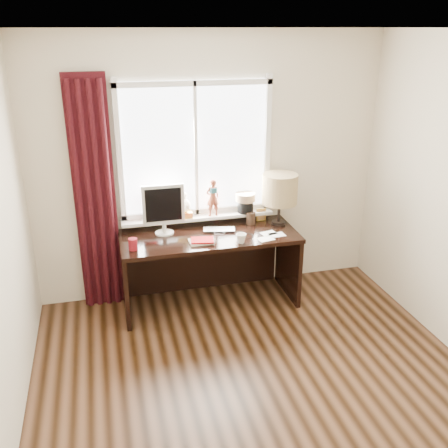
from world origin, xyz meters
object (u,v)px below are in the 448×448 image
object	(u,v)px
mug	(241,238)
monitor	(163,206)
desk	(207,253)
laptop	(219,230)
table_lamp	(280,190)
red_cup	(133,244)

from	to	relation	value
mug	monitor	bearing A→B (deg)	149.01
monitor	desk	bearing A→B (deg)	-4.35
laptop	desk	bearing A→B (deg)	175.98
laptop	monitor	world-z (taller)	monitor
table_lamp	mug	bearing A→B (deg)	-143.80
laptop	red_cup	bearing A→B (deg)	-152.70
monitor	table_lamp	distance (m)	1.16
monitor	mug	bearing A→B (deg)	-30.99
laptop	table_lamp	world-z (taller)	table_lamp
laptop	red_cup	distance (m)	0.88
desk	mug	bearing A→B (deg)	-56.24
desk	monitor	bearing A→B (deg)	175.65
red_cup	table_lamp	xyz separation A→B (m)	(1.48, 0.27, 0.31)
red_cup	monitor	xyz separation A→B (m)	(0.32, 0.30, 0.22)
laptop	monitor	distance (m)	0.60
red_cup	monitor	distance (m)	0.49
laptop	red_cup	world-z (taller)	red_cup
desk	table_lamp	bearing A→B (deg)	0.23
laptop	table_lamp	distance (m)	0.72
laptop	monitor	size ratio (longest dim) A/B	0.63
red_cup	monitor	bearing A→B (deg)	43.01
mug	monitor	size ratio (longest dim) A/B	0.20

